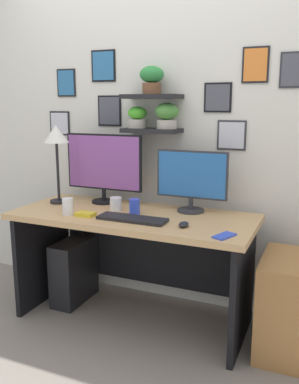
{
  "coord_description": "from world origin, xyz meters",
  "views": [
    {
      "loc": [
        1.15,
        -2.38,
        1.46
      ],
      "look_at": [
        0.1,
        0.05,
        0.9
      ],
      "focal_mm": 38.86,
      "sensor_mm": 36.0,
      "label": 1
    }
  ],
  "objects_px": {
    "computer_tower_left": "(74,271)",
    "desk": "(136,242)",
    "coffee_mug": "(116,204)",
    "scissors_tray": "(86,214)",
    "cell_phone": "(224,236)",
    "drawer_cabinet": "(298,307)",
    "keyboard": "(132,219)",
    "pen_cup": "(135,206)",
    "water_cup": "(68,206)",
    "computer_mouse": "(184,224)",
    "monitor_left": "(104,165)",
    "monitor_right": "(192,179)",
    "desk_lamp": "(56,141)"
  },
  "relations": [
    {
      "from": "computer_tower_left",
      "to": "desk",
      "type": "bearing_deg",
      "value": -2.1
    },
    {
      "from": "cell_phone",
      "to": "computer_tower_left",
      "type": "bearing_deg",
      "value": -172.72
    },
    {
      "from": "monitor_right",
      "to": "desk_lamp",
      "type": "distance_m",
      "value": 1.0
    },
    {
      "from": "cell_phone",
      "to": "pen_cup",
      "type": "xyz_separation_m",
      "value": [
        -0.66,
        0.24,
        0.05
      ]
    },
    {
      "from": "desk",
      "to": "pen_cup",
      "type": "xyz_separation_m",
      "value": [
        0.01,
        -0.05,
        0.26
      ]
    },
    {
      "from": "monitor_right",
      "to": "cell_phone",
      "type": "bearing_deg",
      "value": -53.38
    },
    {
      "from": "keyboard",
      "to": "computer_mouse",
      "type": "height_order",
      "value": "computer_mouse"
    },
    {
      "from": "desk",
      "to": "computer_mouse",
      "type": "xyz_separation_m",
      "value": [
        0.4,
        -0.2,
        0.23
      ]
    },
    {
      "from": "computer_mouse",
      "to": "scissors_tray",
      "type": "xyz_separation_m",
      "value": [
        -0.66,
        -0.02,
        -0.0
      ]
    },
    {
      "from": "desk",
      "to": "monitor_left",
      "type": "relative_size",
      "value": 2.69
    },
    {
      "from": "computer_tower_left",
      "to": "water_cup",
      "type": "bearing_deg",
      "value": -60.23
    },
    {
      "from": "keyboard",
      "to": "drawer_cabinet",
      "type": "height_order",
      "value": "keyboard"
    },
    {
      "from": "monitor_left",
      "to": "coffee_mug",
      "type": "relative_size",
      "value": 6.62
    },
    {
      "from": "computer_mouse",
      "to": "water_cup",
      "type": "relative_size",
      "value": 0.82
    },
    {
      "from": "pen_cup",
      "to": "scissors_tray",
      "type": "relative_size",
      "value": 0.83
    },
    {
      "from": "coffee_mug",
      "to": "pen_cup",
      "type": "relative_size",
      "value": 0.9
    },
    {
      "from": "drawer_cabinet",
      "to": "computer_tower_left",
      "type": "bearing_deg",
      "value": 178.07
    },
    {
      "from": "pen_cup",
      "to": "drawer_cabinet",
      "type": "height_order",
      "value": "pen_cup"
    },
    {
      "from": "desk",
      "to": "scissors_tray",
      "type": "bearing_deg",
      "value": -139.32
    },
    {
      "from": "scissors_tray",
      "to": "computer_tower_left",
      "type": "distance_m",
      "value": 0.64
    },
    {
      "from": "cell_phone",
      "to": "pen_cup",
      "type": "relative_size",
      "value": 1.4
    },
    {
      "from": "monitor_left",
      "to": "cell_phone",
      "type": "height_order",
      "value": "monitor_left"
    },
    {
      "from": "monitor_right",
      "to": "coffee_mug",
      "type": "relative_size",
      "value": 5.38
    },
    {
      "from": "keyboard",
      "to": "coffee_mug",
      "type": "bearing_deg",
      "value": 139.37
    },
    {
      "from": "pen_cup",
      "to": "monitor_left",
      "type": "bearing_deg",
      "value": 148.52
    },
    {
      "from": "desk_lamp",
      "to": "water_cup",
      "type": "bearing_deg",
      "value": -45.42
    },
    {
      "from": "monitor_left",
      "to": "desk_lamp",
      "type": "relative_size",
      "value": 1.06
    },
    {
      "from": "pen_cup",
      "to": "water_cup",
      "type": "bearing_deg",
      "value": -154.01
    },
    {
      "from": "computer_mouse",
      "to": "water_cup",
      "type": "xyz_separation_m",
      "value": [
        -0.78,
        -0.04,
        0.04
      ]
    },
    {
      "from": "cell_phone",
      "to": "drawer_cabinet",
      "type": "height_order",
      "value": "cell_phone"
    },
    {
      "from": "water_cup",
      "to": "monitor_left",
      "type": "bearing_deg",
      "value": 83.43
    },
    {
      "from": "monitor_left",
      "to": "cell_phone",
      "type": "distance_m",
      "value": 1.13
    },
    {
      "from": "cell_phone",
      "to": "keyboard",
      "type": "bearing_deg",
      "value": -167.11
    },
    {
      "from": "monitor_right",
      "to": "scissors_tray",
      "type": "distance_m",
      "value": 0.73
    },
    {
      "from": "keyboard",
      "to": "scissors_tray",
      "type": "xyz_separation_m",
      "value": [
        -0.32,
        -0.03,
        0.0
      ]
    },
    {
      "from": "coffee_mug",
      "to": "pen_cup",
      "type": "height_order",
      "value": "pen_cup"
    },
    {
      "from": "monitor_right",
      "to": "cell_phone",
      "type": "distance_m",
      "value": 0.6
    },
    {
      "from": "water_cup",
      "to": "computer_tower_left",
      "type": "relative_size",
      "value": 0.23
    },
    {
      "from": "computer_mouse",
      "to": "water_cup",
      "type": "bearing_deg",
      "value": -177.29
    },
    {
      "from": "coffee_mug",
      "to": "scissors_tray",
      "type": "bearing_deg",
      "value": -118.3
    },
    {
      "from": "pen_cup",
      "to": "coffee_mug",
      "type": "bearing_deg",
      "value": 167.77
    },
    {
      "from": "desk",
      "to": "scissors_tray",
      "type": "height_order",
      "value": "scissors_tray"
    },
    {
      "from": "water_cup",
      "to": "keyboard",
      "type": "bearing_deg",
      "value": 5.66
    },
    {
      "from": "computer_tower_left",
      "to": "computer_mouse",
      "type": "bearing_deg",
      "value": -13.33
    },
    {
      "from": "monitor_left",
      "to": "computer_tower_left",
      "type": "xyz_separation_m",
      "value": [
        -0.19,
        -0.14,
        -0.79
      ]
    },
    {
      "from": "desk_lamp",
      "to": "cell_phone",
      "type": "relative_size",
      "value": 4.03
    },
    {
      "from": "scissors_tray",
      "to": "cell_phone",
      "type": "bearing_deg",
      "value": -4.13
    },
    {
      "from": "coffee_mug",
      "to": "scissors_tray",
      "type": "distance_m",
      "value": 0.24
    },
    {
      "from": "coffee_mug",
      "to": "scissors_tray",
      "type": "relative_size",
      "value": 0.75
    },
    {
      "from": "coffee_mug",
      "to": "scissors_tray",
      "type": "xyz_separation_m",
      "value": [
        -0.11,
        -0.21,
        -0.03
      ]
    }
  ]
}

